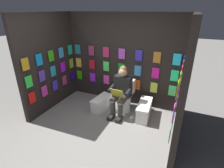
# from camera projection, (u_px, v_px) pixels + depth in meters

# --- Properties ---
(ground_plane) EXTENTS (30.00, 30.00, 0.00)m
(ground_plane) POSITION_uv_depth(u_px,v_px,m) (86.00, 142.00, 3.40)
(ground_plane) COLOR gray
(display_wall_back) EXTENTS (3.13, 0.14, 2.34)m
(display_wall_back) POSITION_uv_depth(u_px,v_px,m) (123.00, 60.00, 4.53)
(display_wall_back) COLOR black
(display_wall_back) RESTS_ON ground
(display_wall_left) EXTENTS (0.14, 1.86, 2.34)m
(display_wall_left) POSITION_uv_depth(u_px,v_px,m) (185.00, 83.00, 3.13)
(display_wall_left) COLOR black
(display_wall_left) RESTS_ON ground
(display_wall_right) EXTENTS (0.14, 1.86, 2.34)m
(display_wall_right) POSITION_uv_depth(u_px,v_px,m) (49.00, 63.00, 4.30)
(display_wall_right) COLOR black
(display_wall_right) RESTS_ON ground
(toilet) EXTENTS (0.41, 0.56, 0.77)m
(toilet) POSITION_uv_depth(u_px,v_px,m) (124.00, 97.00, 4.42)
(toilet) COLOR white
(toilet) RESTS_ON ground
(person_reading) EXTENTS (0.53, 0.69, 1.19)m
(person_reading) POSITION_uv_depth(u_px,v_px,m) (121.00, 91.00, 4.12)
(person_reading) COLOR black
(person_reading) RESTS_ON ground
(comic_longbox_near) EXTENTS (0.34, 0.78, 0.37)m
(comic_longbox_near) POSITION_uv_depth(u_px,v_px,m) (144.00, 110.00, 4.14)
(comic_longbox_near) COLOR white
(comic_longbox_near) RESTS_ON ground
(comic_longbox_far) EXTENTS (0.33, 0.67, 0.34)m
(comic_longbox_far) POSITION_uv_depth(u_px,v_px,m) (102.00, 103.00, 4.45)
(comic_longbox_far) COLOR white
(comic_longbox_far) RESTS_ON ground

